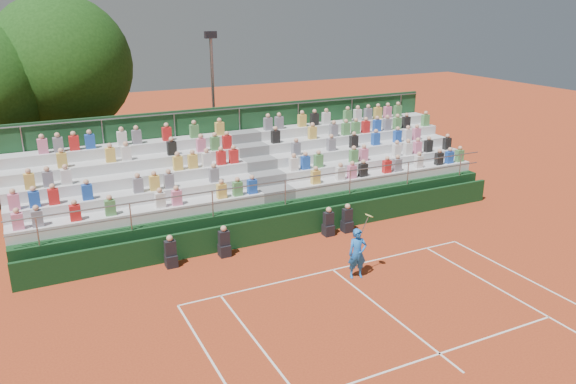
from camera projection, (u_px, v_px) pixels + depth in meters
name	position (u px, v px, depth m)	size (l,w,h in m)	color
ground	(333.00, 270.00, 19.42)	(90.00, 90.00, 0.00)	#A83C1C
courtside_wall	(291.00, 226.00, 21.98)	(20.00, 0.15, 1.00)	black
line_officials	(272.00, 235.00, 21.16)	(7.62, 0.40, 1.19)	black
grandstand	(259.00, 188.00, 24.55)	(20.00, 5.20, 4.40)	black
tennis_player	(357.00, 253.00, 18.65)	(0.89, 0.56, 2.22)	blue
tree_east	(61.00, 66.00, 25.53)	(6.38, 6.38, 9.28)	#3B2915
floodlight_mast	(213.00, 93.00, 28.84)	(0.60, 0.25, 7.47)	gray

